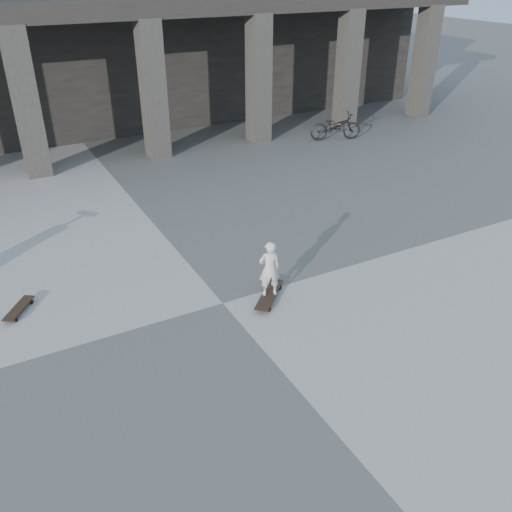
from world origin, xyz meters
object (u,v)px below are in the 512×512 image
longboard (269,295)px  child (269,269)px  bicycle (335,126)px  skateboard_spare (19,309)px

longboard → child: (-0.00, 0.00, 0.55)m
longboard → bicycle: (6.87, 7.57, 0.37)m
longboard → bicycle: size_ratio=0.55×
skateboard_spare → child: (4.05, -1.71, 0.56)m
longboard → bicycle: 10.23m
bicycle → skateboard_spare: bearing=137.1°
child → skateboard_spare: bearing=-9.0°
skateboard_spare → bicycle: (10.92, 5.87, 0.38)m
longboard → skateboard_spare: bearing=112.0°
longboard → bicycle: bearing=2.7°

